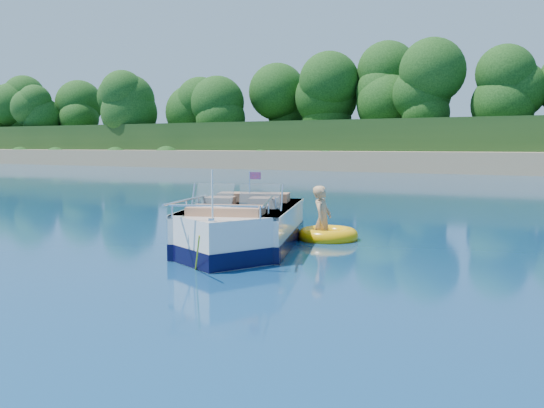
% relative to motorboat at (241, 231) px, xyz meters
% --- Properties ---
extents(ground, '(160.00, 160.00, 0.00)m').
position_rel_motorboat_xyz_m(ground, '(0.73, -1.75, -0.35)').
color(ground, '#0B254E').
rests_on(ground, ground).
extents(treeline, '(150.00, 7.12, 8.19)m').
position_rel_motorboat_xyz_m(treeline, '(0.77, 39.27, 5.19)').
color(treeline, black).
rests_on(treeline, ground).
extents(motorboat, '(3.08, 5.23, 1.82)m').
position_rel_motorboat_xyz_m(motorboat, '(0.00, 0.00, 0.00)').
color(motorboat, white).
rests_on(motorboat, ground).
extents(tow_tube, '(1.43, 1.43, 0.34)m').
position_rel_motorboat_xyz_m(tow_tube, '(1.01, 1.87, -0.27)').
color(tow_tube, '#FFB006').
rests_on(tow_tube, ground).
extents(boy, '(0.48, 0.85, 1.58)m').
position_rel_motorboat_xyz_m(boy, '(0.92, 1.79, -0.35)').
color(boy, tan).
rests_on(boy, ground).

